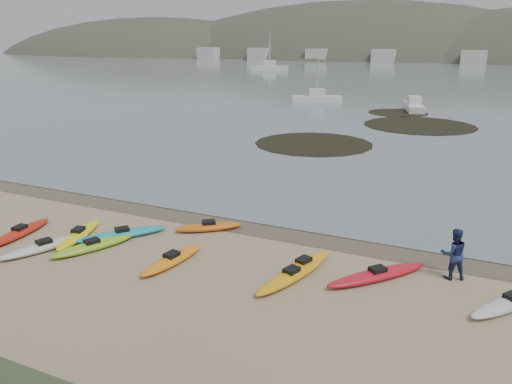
% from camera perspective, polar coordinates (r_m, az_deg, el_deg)
% --- Properties ---
extents(ground, '(600.00, 600.00, 0.00)m').
position_cam_1_polar(ground, '(22.50, 0.00, -3.65)').
color(ground, tan).
rests_on(ground, ground).
extents(wet_sand, '(60.00, 60.00, 0.00)m').
position_cam_1_polar(wet_sand, '(22.24, -0.33, -3.89)').
color(wet_sand, brown).
rests_on(wet_sand, ground).
extents(water, '(1200.00, 1200.00, 0.00)m').
position_cam_1_polar(water, '(319.27, 24.10, 14.52)').
color(water, slate).
rests_on(water, ground).
extents(kayaks, '(23.18, 7.76, 0.34)m').
position_cam_1_polar(kayaks, '(19.55, -9.29, -6.71)').
color(kayaks, yellow).
rests_on(kayaks, ground).
extents(person_east, '(1.10, 1.00, 1.85)m').
position_cam_1_polar(person_east, '(18.58, 21.66, -6.57)').
color(person_east, navy).
rests_on(person_east, ground).
extents(kelp_mats, '(16.12, 27.18, 0.04)m').
position_cam_1_polar(kelp_mats, '(47.09, 14.18, 7.04)').
color(kelp_mats, black).
rests_on(kelp_mats, water).
extents(moored_boats, '(100.44, 75.69, 1.27)m').
position_cam_1_polar(moored_boats, '(102.56, 23.16, 11.86)').
color(moored_boats, silver).
rests_on(moored_boats, ground).
extents(far_town, '(199.00, 5.00, 4.00)m').
position_cam_1_polar(far_town, '(164.18, 24.63, 13.78)').
color(far_town, beige).
rests_on(far_town, ground).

